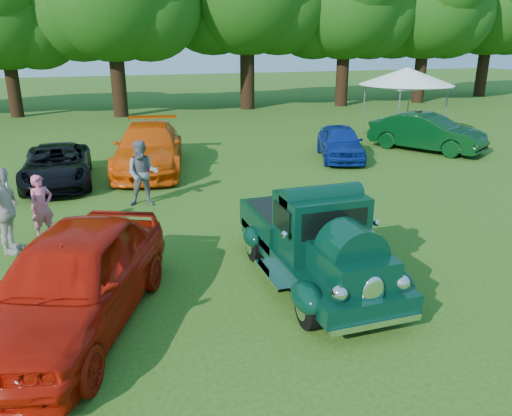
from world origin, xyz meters
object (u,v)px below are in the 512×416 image
object	(u,v)px
spectator_pink	(42,207)
canopy_tent	(407,77)
spectator_grey	(143,173)
hero_pickup	(315,242)
red_convertible	(73,280)
spectator_white	(5,211)
back_car_orange	(149,148)
back_car_blue	(340,142)
back_car_green	(427,132)
back_car_black	(57,165)

from	to	relation	value
spectator_pink	canopy_tent	distance (m)	17.66
spectator_grey	hero_pickup	bearing A→B (deg)	-51.91
red_convertible	spectator_white	bearing A→B (deg)	135.17
hero_pickup	red_convertible	size ratio (longest dim) A/B	0.94
hero_pickup	red_convertible	bearing A→B (deg)	-175.98
red_convertible	back_car_orange	size ratio (longest dim) A/B	0.87
red_convertible	back_car_blue	distance (m)	13.58
hero_pickup	spectator_pink	size ratio (longest dim) A/B	3.03
back_car_orange	spectator_grey	distance (m)	4.07
back_car_green	spectator_pink	distance (m)	15.58
back_car_orange	red_convertible	bearing A→B (deg)	-92.42
red_convertible	canopy_tent	world-z (taller)	canopy_tent
red_convertible	back_car_blue	bearing A→B (deg)	67.99
back_car_blue	canopy_tent	distance (m)	6.28
red_convertible	back_car_green	world-z (taller)	red_convertible
hero_pickup	back_car_blue	bearing A→B (deg)	59.94
hero_pickup	back_car_black	xyz separation A→B (m)	(-5.02, 8.85, -0.16)
back_car_orange	back_car_green	xyz separation A→B (m)	(11.45, -0.31, -0.04)
spectator_grey	spectator_white	xyz separation A→B (m)	(-3.18, -2.44, 0.04)
red_convertible	spectator_grey	world-z (taller)	spectator_grey
spectator_white	canopy_tent	xyz separation A→B (m)	(16.08, 9.10, 1.85)
red_convertible	spectator_pink	distance (m)	4.39
spectator_grey	back_car_green	bearing A→B (deg)	30.56
back_car_blue	back_car_green	world-z (taller)	back_car_green
back_car_orange	spectator_white	size ratio (longest dim) A/B	2.90
back_car_green	canopy_tent	world-z (taller)	canopy_tent
back_car_green	back_car_orange	bearing A→B (deg)	147.01
back_car_orange	canopy_tent	world-z (taller)	canopy_tent
back_car_black	back_car_green	world-z (taller)	back_car_green
spectator_pink	canopy_tent	xyz separation A→B (m)	(15.42, 8.36, 2.06)
hero_pickup	spectator_grey	xyz separation A→B (m)	(-2.62, 5.73, 0.14)
red_convertible	canopy_tent	distance (m)	19.49
canopy_tent	spectator_grey	bearing A→B (deg)	-152.71
back_car_black	canopy_tent	world-z (taller)	canopy_tent
spectator_white	canopy_tent	bearing A→B (deg)	-43.05
back_car_orange	back_car_green	distance (m)	11.46
back_car_orange	hero_pickup	bearing A→B (deg)	-67.54
back_car_orange	back_car_green	size ratio (longest dim) A/B	1.20
hero_pickup	canopy_tent	bearing A→B (deg)	50.29
hero_pickup	back_car_black	world-z (taller)	hero_pickup
back_car_green	canopy_tent	distance (m)	3.68
hero_pickup	canopy_tent	xyz separation A→B (m)	(10.28, 12.38, 2.04)
back_car_black	spectator_white	bearing A→B (deg)	-97.14
back_car_green	spectator_white	distance (m)	16.46
spectator_grey	canopy_tent	bearing A→B (deg)	40.80
back_car_blue	canopy_tent	world-z (taller)	canopy_tent
back_car_blue	spectator_grey	bearing A→B (deg)	-137.46
spectator_grey	canopy_tent	size ratio (longest dim) A/B	0.40
red_convertible	spectator_grey	distance (m)	6.28
back_car_orange	spectator_pink	world-z (taller)	back_car_orange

